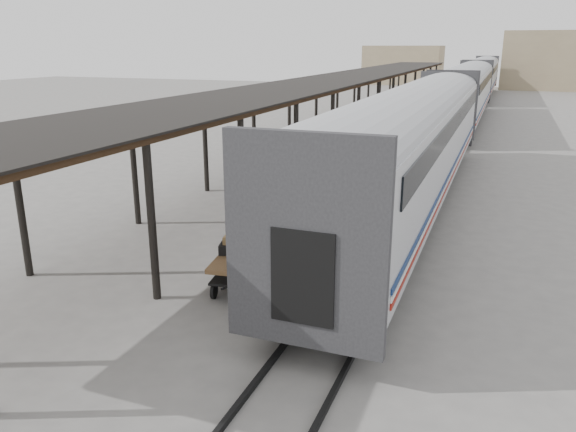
# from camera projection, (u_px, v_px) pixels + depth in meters

# --- Properties ---
(ground) EXTENTS (160.00, 160.00, 0.00)m
(ground) POSITION_uv_depth(u_px,v_px,m) (241.00, 276.00, 15.32)
(ground) COLOR slate
(ground) RESTS_ON ground
(train) EXTENTS (3.45, 76.01, 4.01)m
(train) POSITION_uv_depth(u_px,v_px,m) (465.00, 90.00, 43.62)
(train) COLOR silver
(train) RESTS_ON ground
(canopy) EXTENTS (4.90, 64.30, 4.15)m
(canopy) POSITION_uv_depth(u_px,v_px,m) (351.00, 78.00, 36.75)
(canopy) COLOR #422B19
(canopy) RESTS_ON ground
(rails) EXTENTS (1.54, 150.00, 0.12)m
(rails) POSITION_uv_depth(u_px,v_px,m) (462.00, 124.00, 44.57)
(rails) COLOR black
(rails) RESTS_ON ground
(building_far) EXTENTS (18.00, 10.00, 8.00)m
(building_far) POSITION_uv_depth(u_px,v_px,m) (570.00, 60.00, 79.01)
(building_far) COLOR tan
(building_far) RESTS_ON ground
(building_left) EXTENTS (12.00, 8.00, 6.00)m
(building_left) POSITION_uv_depth(u_px,v_px,m) (403.00, 65.00, 91.10)
(building_left) COLOR tan
(building_left) RESTS_ON ground
(baggage_cart) EXTENTS (1.61, 2.56, 0.86)m
(baggage_cart) POSITION_uv_depth(u_px,v_px,m) (244.00, 262.00, 14.58)
(baggage_cart) COLOR brown
(baggage_cart) RESTS_ON ground
(suitcase_stack) EXTENTS (1.21, 1.30, 0.56)m
(suitcase_stack) POSITION_uv_depth(u_px,v_px,m) (242.00, 243.00, 14.78)
(suitcase_stack) COLOR #333335
(suitcase_stack) RESTS_ON baggage_cart
(luggage_tug) EXTENTS (0.93, 1.42, 1.21)m
(luggage_tug) POSITION_uv_depth(u_px,v_px,m) (329.00, 145.00, 32.23)
(luggage_tug) COLOR maroon
(luggage_tug) RESTS_ON ground
(porter) EXTENTS (0.50, 0.69, 1.75)m
(porter) POSITION_uv_depth(u_px,v_px,m) (241.00, 231.00, 13.60)
(porter) COLOR navy
(porter) RESTS_ON baggage_cart
(pedestrian) EXTENTS (0.97, 0.68, 1.53)m
(pedestrian) POSITION_uv_depth(u_px,v_px,m) (334.00, 145.00, 30.87)
(pedestrian) COLOR black
(pedestrian) RESTS_ON ground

